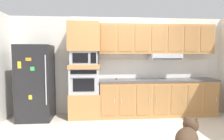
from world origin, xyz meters
TOP-DOWN VIEW (x-y plane):
  - ground_plane at (0.00, 0.00)m, footprint 9.60×9.60m
  - back_kitchen_wall at (0.00, 1.11)m, footprint 6.20×0.12m
  - refrigerator at (-2.04, 0.68)m, footprint 0.76×0.73m
  - oven_base_cabinet at (-0.90, 0.75)m, footprint 0.74×0.62m
  - built_in_oven at (-0.90, 0.75)m, footprint 0.70×0.62m
  - appliance_mid_shelf at (-0.90, 0.75)m, footprint 0.74×0.62m
  - microwave at (-0.90, 0.75)m, footprint 0.64×0.54m
  - appliance_upper_cabinet at (-0.90, 0.75)m, footprint 0.74×0.62m
  - lower_cabinet_run at (0.93, 0.75)m, footprint 2.93×0.63m
  - countertop_slab at (0.93, 0.75)m, footprint 2.97×0.64m
  - backsplash_panel at (0.93, 1.04)m, footprint 2.97×0.02m
  - upper_cabinet_with_hood at (0.94, 0.87)m, footprint 2.93×0.48m
  - screwdriver at (-0.10, 0.80)m, footprint 0.15×0.13m
  - dog at (0.65, -1.44)m, footprint 0.62×0.84m

SIDE VIEW (x-z plane):
  - ground_plane at x=0.00m, z-range 0.00..0.00m
  - oven_base_cabinet at x=-0.90m, z-range 0.00..0.60m
  - dog at x=0.65m, z-range 0.08..0.68m
  - lower_cabinet_run at x=0.93m, z-range 0.00..0.88m
  - refrigerator at x=-2.04m, z-range 0.00..1.76m
  - countertop_slab at x=0.93m, z-range 0.88..0.92m
  - built_in_oven at x=-0.90m, z-range 0.60..1.20m
  - screwdriver at x=-0.10m, z-range 0.92..0.95m
  - backsplash_panel at x=0.93m, z-range 0.92..1.42m
  - back_kitchen_wall at x=0.00m, z-range 0.00..2.50m
  - appliance_mid_shelf at x=-0.90m, z-range 1.20..1.30m
  - microwave at x=-0.90m, z-range 1.30..1.62m
  - upper_cabinet_with_hood at x=0.94m, z-range 1.46..2.34m
  - appliance_upper_cabinet at x=-0.90m, z-range 1.62..2.30m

